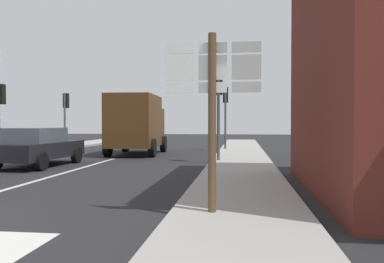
% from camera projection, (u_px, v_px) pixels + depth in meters
% --- Properties ---
extents(ground_plane, '(80.00, 80.00, 0.00)m').
position_uv_depth(ground_plane, '(98.00, 163.00, 16.14)').
color(ground_plane, '#232326').
extents(sidewalk_right, '(2.43, 44.00, 0.14)m').
position_uv_depth(sidewalk_right, '(241.00, 170.00, 13.44)').
color(sidewalk_right, '#9E9B96').
rests_on(sidewalk_right, ground).
extents(lane_centre_stripe, '(0.16, 12.00, 0.01)m').
position_uv_depth(lane_centre_stripe, '(51.00, 177.00, 12.17)').
color(lane_centre_stripe, silver).
rests_on(lane_centre_stripe, ground).
extents(sedan_far, '(2.10, 4.27, 1.47)m').
position_uv_depth(sedan_far, '(38.00, 146.00, 15.06)').
color(sedan_far, black).
rests_on(sedan_far, ground).
extents(delivery_truck, '(2.65, 5.08, 3.05)m').
position_uv_depth(delivery_truck, '(137.00, 123.00, 20.55)').
color(delivery_truck, '#4C2D14').
rests_on(delivery_truck, ground).
extents(route_sign_post, '(1.66, 0.14, 3.20)m').
position_uv_depth(route_sign_post, '(212.00, 103.00, 6.79)').
color(route_sign_post, brown).
rests_on(route_sign_post, ground).
extents(traffic_light_near_right, '(0.30, 0.49, 3.71)m').
position_uv_depth(traffic_light_near_right, '(219.00, 96.00, 16.20)').
color(traffic_light_near_right, '#47474C').
rests_on(traffic_light_near_right, ground).
extents(traffic_light_far_right, '(0.30, 0.49, 3.73)m').
position_uv_depth(traffic_light_far_right, '(226.00, 104.00, 23.14)').
color(traffic_light_far_right, '#47474C').
rests_on(traffic_light_far_right, ground).
extents(traffic_light_far_left, '(0.30, 0.49, 3.46)m').
position_uv_depth(traffic_light_far_left, '(66.00, 108.00, 24.23)').
color(traffic_light_far_left, '#47474C').
rests_on(traffic_light_far_left, ground).
extents(traffic_light_near_left, '(0.30, 0.49, 3.39)m').
position_uv_depth(traffic_light_near_left, '(0.00, 104.00, 17.67)').
color(traffic_light_near_left, '#47474C').
rests_on(traffic_light_near_left, ground).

